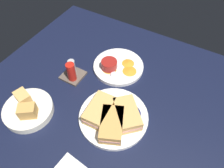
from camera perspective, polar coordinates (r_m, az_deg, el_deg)
ground_plane at (r=82.71cm, az=-2.38°, el=-7.90°), size 110.00×110.00×3.00cm
plate_sandwich_main at (r=79.13cm, az=0.43°, el=-8.92°), size 25.86×25.86×1.60cm
sandwich_half_near at (r=76.86cm, az=-3.21°, el=-7.27°), size 13.67×8.39×4.80cm
sandwich_half_far at (r=73.98cm, az=-0.09°, el=-10.96°), size 14.96×12.17×4.80cm
sandwich_half_extra at (r=76.20cm, az=4.14°, el=-8.17°), size 14.65×14.47×4.80cm
ramekin_dark_sauce at (r=75.79cm, az=4.71°, el=-8.84°), size 7.96×7.96×4.40cm
spoon_by_dark_ramekin at (r=77.32cm, az=0.08°, el=-9.54°), size 6.07×9.35×0.80cm
plate_chips_companion at (r=94.81cm, az=1.75°, el=4.82°), size 22.51×22.51×1.60cm
ramekin_light_gravy at (r=91.65cm, az=-0.78°, el=5.37°), size 7.01×7.01×3.84cm
spoon_by_gravy_ramekin at (r=90.92cm, az=0.59°, el=3.32°), size 9.95×2.52×0.80cm
plantain_chip_scatter at (r=92.86cm, az=2.49°, el=4.51°), size 14.35×16.22×0.60cm
bread_basket_rear at (r=85.34cm, az=-21.93°, el=-6.33°), size 18.61×18.61×7.95cm
condiment_caddy at (r=90.65cm, az=-10.85°, el=3.30°), size 9.00×9.00×9.50cm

